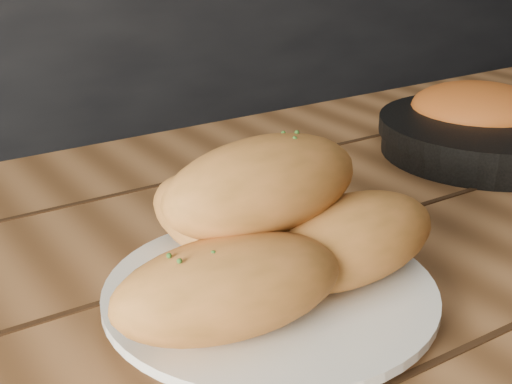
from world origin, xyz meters
name	(u,v)px	position (x,y,z in m)	size (l,w,h in m)	color
counter	(39,183)	(0.00, 1.70, 0.45)	(2.80, 0.60, 0.90)	black
table	(452,346)	(0.06, 0.56, 0.65)	(1.41, 0.95, 0.75)	brown
plate	(270,295)	(-0.14, 0.58, 0.76)	(0.26, 0.26, 0.02)	white
bread_rolls	(267,233)	(-0.14, 0.58, 0.82)	(0.28, 0.23, 0.12)	#CA7838
skillet	(488,136)	(0.29, 0.73, 0.77)	(0.40, 0.26, 0.05)	black
bowl	(478,117)	(0.32, 0.77, 0.78)	(0.20, 0.20, 0.08)	white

